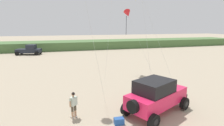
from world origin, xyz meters
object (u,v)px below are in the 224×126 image
at_px(cooler_box, 119,121).
at_px(kite_green_box, 128,14).
at_px(person_watching, 74,103).
at_px(jeep, 156,95).
at_px(distant_pickup, 29,50).

height_order(cooler_box, kite_green_box, kite_green_box).
distance_m(person_watching, kite_green_box, 13.23).
bearing_deg(cooler_box, jeep, 16.30).
distance_m(jeep, kite_green_box, 11.88).
relative_size(cooler_box, kite_green_box, 0.07).
distance_m(jeep, person_watching, 5.26).
xyz_separation_m(cooler_box, distant_pickup, (-8.79, 29.72, 0.75)).
xyz_separation_m(jeep, person_watching, (-5.19, 0.82, -0.26)).
relative_size(distant_pickup, kite_green_box, 0.65).
bearing_deg(jeep, kite_green_box, 79.39).
relative_size(cooler_box, distant_pickup, 0.11).
xyz_separation_m(cooler_box, kite_green_box, (4.68, 10.91, 6.74)).
bearing_deg(distant_pickup, kite_green_box, -54.38).
bearing_deg(cooler_box, kite_green_box, 69.11).
bearing_deg(jeep, person_watching, 171.05).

